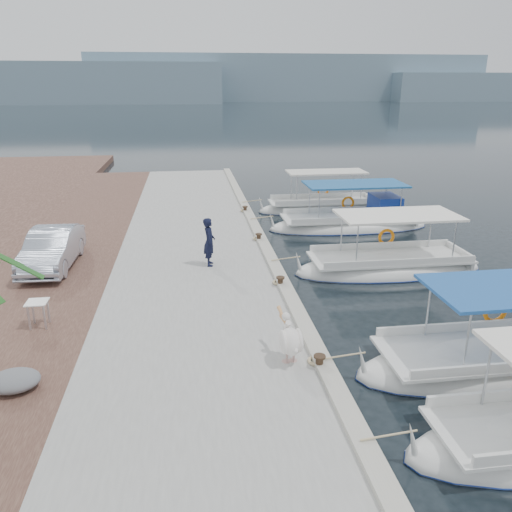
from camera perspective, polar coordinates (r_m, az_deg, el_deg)
The scene contains 15 objects.
ground at distance 15.27m, azimuth 5.09°, elevation -7.27°, with size 400.00×400.00×0.00m, color black.
concrete_quay at distance 19.44m, azimuth -6.81°, elevation -0.62°, with size 6.00×40.00×0.50m, color #999893.
quay_curb at distance 19.57m, azimuth 1.31°, elevation 0.60°, with size 0.44×40.00×0.12m, color #ABA898.
cobblestone_strip at distance 20.03m, azimuth -21.26°, elevation -1.24°, with size 4.00×40.00×0.50m, color #4F3229.
distant_hills at distance 217.31m, azimuth 0.94°, elevation 19.28°, with size 330.00×60.00×18.00m.
fishing_caique_b at distance 14.21m, azimuth 26.67°, elevation -10.99°, with size 7.83×2.51×2.83m.
fishing_caique_c at distance 19.65m, azimuth 14.92°, elevation -1.33°, with size 7.31×2.49×2.83m.
fishing_caique_d at distance 25.13m, azimuth 10.77°, elevation 3.56°, with size 7.99×2.56×2.83m.
fishing_caique_e at distance 28.35m, azimuth 7.51°, elevation 5.37°, with size 7.19×2.02×2.83m.
mooring_bollards at distance 16.26m, azimuth 2.80°, elevation -2.84°, with size 0.28×20.28×0.33m.
pelican at distance 11.89m, azimuth 3.93°, elevation -9.53°, with size 0.57×1.43×1.11m.
fisherman at distance 18.01m, azimuth -5.36°, elevation 1.63°, with size 0.64×0.42×1.76m, color black.
parked_car at distance 19.25m, azimuth -22.27°, elevation 0.80°, with size 1.46×4.18×1.38m, color #B0B9C9.
tarp_bundle at distance 12.24m, azimuth -25.92°, elevation -12.70°, with size 1.10×0.90×0.40m, color slate.
folding_table at distance 14.73m, azimuth -23.67°, elevation -5.54°, with size 0.55×0.55×0.73m.
Camera 1 is at (-3.18, -13.32, 6.75)m, focal length 35.00 mm.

